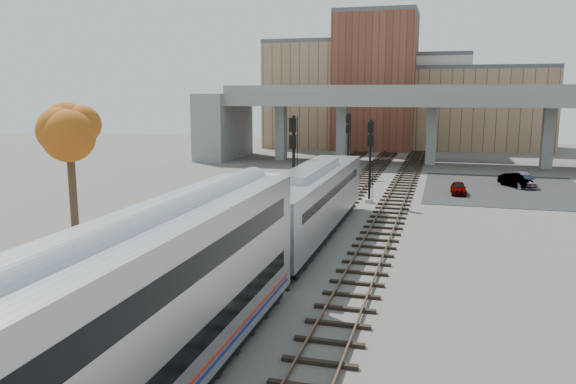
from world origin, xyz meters
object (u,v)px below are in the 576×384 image
at_px(coach, 68,369).
at_px(car_b, 516,180).
at_px(car_c, 524,180).
at_px(signal_mast_far, 348,146).
at_px(locomotive, 311,200).
at_px(car_a, 458,188).
at_px(tree, 69,139).
at_px(signal_mast_near, 293,169).
at_px(signal_mast_mid, 370,163).

relative_size(coach, car_b, 6.79).
distance_m(coach, car_c, 48.01).
height_order(signal_mast_far, car_c, signal_mast_far).
height_order(locomotive, car_a, locomotive).
distance_m(tree, car_a, 31.75).
distance_m(signal_mast_far, car_c, 17.32).
relative_size(coach, signal_mast_far, 3.83).
relative_size(tree, car_a, 2.64).
relative_size(car_a, car_c, 0.74).
xyz_separation_m(signal_mast_near, car_a, (11.00, 13.66, -2.99)).
xyz_separation_m(signal_mast_far, car_b, (16.16, -3.05, -2.49)).
relative_size(locomotive, car_b, 5.17).
xyz_separation_m(locomotive, signal_mast_far, (-2.10, 25.75, 0.86)).
xyz_separation_m(locomotive, signal_mast_mid, (2.00, 11.64, 0.89)).
relative_size(signal_mast_mid, signal_mast_far, 1.01).
relative_size(locomotive, signal_mast_near, 2.67).
bearing_deg(signal_mast_far, locomotive, -85.34).
relative_size(signal_mast_near, signal_mast_far, 1.09).
bearing_deg(car_a, car_c, 41.20).
bearing_deg(tree, locomotive, 22.74).
xyz_separation_m(signal_mast_mid, car_b, (12.06, 11.05, -2.52)).
relative_size(locomotive, car_a, 6.11).
relative_size(signal_mast_mid, car_b, 1.78).
xyz_separation_m(locomotive, car_a, (8.90, 17.44, -1.71)).
bearing_deg(tree, signal_mast_near, 40.83).
bearing_deg(signal_mast_near, locomotive, -60.98).
distance_m(locomotive, car_a, 19.65).
bearing_deg(signal_mast_far, tree, -108.67).
relative_size(locomotive, tree, 2.32).
xyz_separation_m(coach, signal_mast_near, (-2.10, 26.39, 0.77)).
bearing_deg(car_a, coach, -104.51).
height_order(signal_mast_mid, car_c, signal_mast_mid).
bearing_deg(coach, car_c, 72.00).
distance_m(coach, signal_mast_mid, 34.31).
distance_m(locomotive, signal_mast_mid, 11.84).
xyz_separation_m(signal_mast_far, tree, (-10.48, -31.02, 2.96)).
relative_size(signal_mast_mid, car_a, 2.11).
bearing_deg(car_b, car_c, -9.96).
height_order(signal_mast_mid, tree, tree).
relative_size(coach, car_a, 8.02).
xyz_separation_m(car_a, car_c, (5.93, 5.56, 0.08)).
height_order(signal_mast_far, tree, tree).
xyz_separation_m(signal_mast_near, signal_mast_far, (0.00, 21.96, -0.43)).
xyz_separation_m(signal_mast_mid, tree, (-14.58, -16.92, 2.93)).
distance_m(signal_mast_far, tree, 32.88).
bearing_deg(signal_mast_mid, locomotive, -99.75).
bearing_deg(signal_mast_far, coach, -87.51).
height_order(locomotive, car_b, locomotive).
relative_size(signal_mast_mid, car_c, 1.56).
xyz_separation_m(signal_mast_mid, car_c, (12.82, 11.36, -2.52)).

